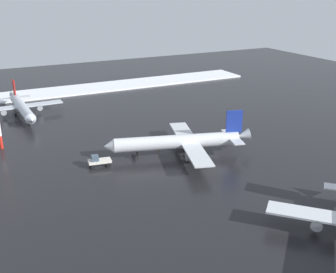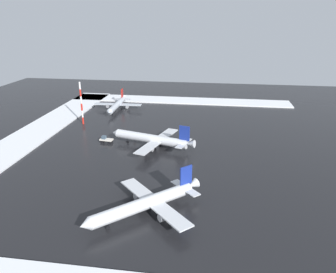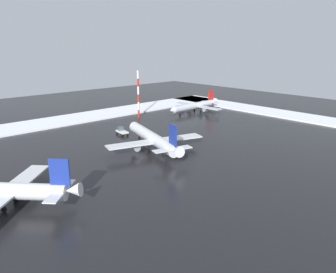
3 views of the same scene
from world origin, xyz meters
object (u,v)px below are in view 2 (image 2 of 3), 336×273
object	(u,v)px
airplane_parked_starboard	(146,203)
ground_crew_by_nose_gear	(167,139)
airplane_distant_tail	(117,105)
antenna_mast	(81,103)
airplane_parked_portside	(153,139)
ground_crew_mid_apron	(151,138)
ground_crew_near_tug	(135,138)
pushback_tug	(106,139)

from	to	relation	value
airplane_parked_starboard	ground_crew_by_nose_gear	size ratio (longest dim) A/B	14.39
airplane_distant_tail	airplane_parked_starboard	bearing A→B (deg)	19.26
airplane_distant_tail	antenna_mast	world-z (taller)	antenna_mast
airplane_parked_starboard	ground_crew_by_nose_gear	bearing A→B (deg)	-130.59
airplane_parked_portside	antenna_mast	world-z (taller)	antenna_mast
airplane_distant_tail	ground_crew_mid_apron	xyz separation A→B (m)	(37.93, 24.12, -1.79)
ground_crew_near_tug	airplane_distant_tail	bearing A→B (deg)	-88.08
ground_crew_mid_apron	antenna_mast	xyz separation A→B (m)	(-14.85, -32.20, 8.02)
airplane_parked_portside	ground_crew_mid_apron	world-z (taller)	airplane_parked_portside
airplane_parked_portside	airplane_parked_starboard	world-z (taller)	airplane_parked_portside
pushback_tug	ground_crew_by_nose_gear	size ratio (longest dim) A/B	2.84
airplane_distant_tail	ground_crew_mid_apron	world-z (taller)	airplane_distant_tail
antenna_mast	ground_crew_near_tug	bearing A→B (deg)	58.77
airplane_parked_starboard	pushback_tug	distance (m)	49.15
pushback_tug	antenna_mast	distance (m)	26.65
airplane_parked_portside	airplane_parked_starboard	bearing A→B (deg)	115.43
airplane_parked_portside	ground_crew_by_nose_gear	bearing A→B (deg)	-105.84
airplane_parked_portside	ground_crew_mid_apron	xyz separation A→B (m)	(-6.82, -2.05, -2.17)
airplane_parked_portside	antenna_mast	bearing A→B (deg)	-15.81
antenna_mast	ground_crew_mid_apron	bearing A→B (deg)	65.24
airplane_parked_starboard	ground_crew_mid_apron	xyz separation A→B (m)	(-47.41, -8.41, -2.06)
ground_crew_by_nose_gear	ground_crew_mid_apron	world-z (taller)	same
antenna_mast	airplane_distant_tail	bearing A→B (deg)	160.70
ground_crew_by_nose_gear	ground_crew_near_tug	xyz separation A→B (m)	(0.82, -11.92, 0.00)
airplane_distant_tail	ground_crew_mid_apron	size ratio (longest dim) A/B	16.43
airplane_parked_starboard	antenna_mast	size ratio (longest dim) A/B	1.37
airplane_parked_portside	ground_crew_mid_apron	distance (m)	7.45
ground_crew_mid_apron	ground_crew_near_tug	distance (m)	5.90
airplane_parked_starboard	ground_crew_near_tug	world-z (taller)	airplane_parked_starboard
ground_crew_by_nose_gear	ground_crew_near_tug	distance (m)	11.95
ground_crew_by_nose_gear	antenna_mast	distance (m)	42.02
airplane_parked_starboard	ground_crew_by_nose_gear	xyz separation A→B (m)	(-47.05, -2.27, -2.06)
airplane_distant_tail	ground_crew_near_tug	bearing A→B (deg)	23.53
airplane_parked_starboard	pushback_tug	world-z (taller)	airplane_parked_starboard
ground_crew_near_tug	antenna_mast	world-z (taller)	antenna_mast
airplane_parked_starboard	pushback_tug	bearing A→B (deg)	-103.95
airplane_distant_tail	pushback_tug	world-z (taller)	airplane_distant_tail
airplane_parked_portside	pushback_tug	xyz separation A→B (m)	(-2.21, -17.76, -1.86)
airplane_distant_tail	airplane_parked_starboard	distance (m)	91.33
pushback_tug	ground_crew_near_tug	distance (m)	10.52
airplane_parked_starboard	airplane_distant_tail	bearing A→B (deg)	-112.49
airplane_parked_starboard	ground_crew_near_tug	distance (m)	48.41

